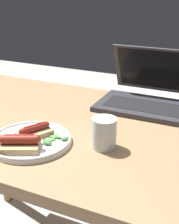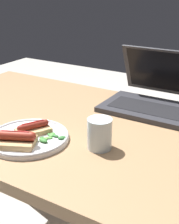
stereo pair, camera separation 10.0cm
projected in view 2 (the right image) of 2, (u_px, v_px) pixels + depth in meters
The scene contains 7 objects.
desk at pixel (83, 148), 1.08m from camera, with size 1.41×0.74×0.72m.
laptop at pixel (156, 98), 1.18m from camera, with size 0.36×0.31×0.21m.
plate at pixel (28, 137), 0.95m from camera, with size 0.25×0.25×0.02m.
sausage_toast_left at pixel (33, 129), 0.96m from camera, with size 0.10×0.12×0.04m.
sausage_toast_middle at pixel (16, 139), 0.89m from camera, with size 0.13×0.11×0.05m.
salad_pile at pixel (50, 138), 0.93m from camera, with size 0.07×0.08×0.01m.
drinking_glass at pixel (100, 134), 0.89m from camera, with size 0.07×0.07×0.09m.
Camera 2 is at (0.51, -0.80, 1.16)m, focal length 50.00 mm.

